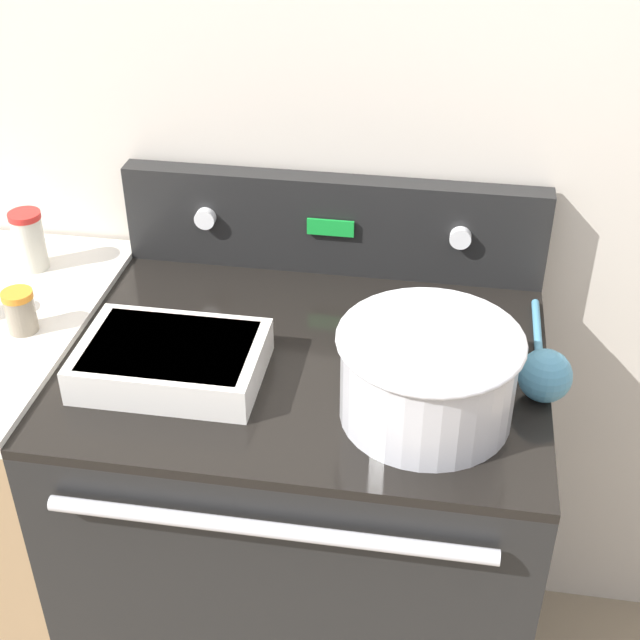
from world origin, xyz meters
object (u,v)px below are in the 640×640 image
Objects in this scene: ladle at (544,373)px; spice_jar_red_cap at (29,240)px; mixing_bowl at (428,371)px; spice_jar_orange_cap at (20,311)px; casserole_dish at (171,358)px.

spice_jar_red_cap is at bearing 166.59° from ladle.
mixing_bowl is 0.89× the size of ladle.
casserole_dish is at bearing -13.63° from spice_jar_orange_cap.
ladle is at bearing -13.41° from spice_jar_red_cap.
spice_jar_orange_cap reaches higher than ladle.
spice_jar_red_cap is (-0.79, 0.32, -0.01)m from mixing_bowl.
mixing_bowl reaches higher than casserole_dish.
spice_jar_orange_cap is (-0.89, 0.02, 0.01)m from ladle.
spice_jar_red_cap is at bearing 158.15° from mixing_bowl.
mixing_bowl is at bearing -21.85° from spice_jar_red_cap.
ladle is at bearing -1.29° from spice_jar_orange_cap.
ladle is at bearing 24.85° from mixing_bowl.
spice_jar_red_cap is (-0.97, 0.23, 0.03)m from ladle.
ladle is 0.89m from spice_jar_orange_cap.
casserole_dish is 3.79× the size of spice_jar_orange_cap.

